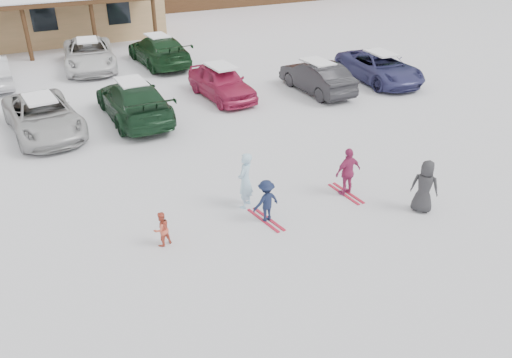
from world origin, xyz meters
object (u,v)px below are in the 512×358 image
child_navy (266,201)px  parked_car_11 (159,50)px  parked_car_3 (134,101)px  parked_car_6 (379,67)px  toddler_red (162,229)px  parked_car_2 (43,116)px  parked_car_4 (221,82)px  adult_skier (245,181)px  child_magenta (348,172)px  parked_car_5 (317,77)px  parked_car_10 (89,54)px  bystander_dark (425,186)px

child_navy → parked_car_11: 16.43m
parked_car_3 → parked_car_6: (11.97, -0.50, -0.07)m
toddler_red → parked_car_2: 9.06m
parked_car_3 → parked_car_4: (4.13, 0.74, -0.04)m
adult_skier → parked_car_2: 9.28m
child_navy → child_magenta: 2.80m
child_magenta → parked_car_5: size_ratio=0.34×
toddler_red → parked_car_5: parked_car_5 is taller
parked_car_5 → parked_car_2: bearing=-3.8°
parked_car_3 → parked_car_6: 11.98m
parked_car_11 → parked_car_2: bearing=44.9°
child_navy → parked_car_10: parked_car_10 is taller
parked_car_2 → adult_skier: bearing=-66.8°
adult_skier → parked_car_10: bearing=-126.6°
parked_car_11 → child_navy: bearing=80.3°
adult_skier → child_navy: (0.17, -0.92, -0.22)m
parked_car_5 → parked_car_11: (-5.01, 7.79, 0.07)m
parked_car_2 → child_navy: bearing=-68.4°
parked_car_10 → parked_car_11: bearing=-7.2°
child_navy → parked_car_4: size_ratio=0.28×
child_navy → parked_car_6: bearing=-150.2°
toddler_red → parked_car_6: 16.00m
parked_car_3 → parked_car_10: bearing=-89.2°
parked_car_6 → adult_skier: bearing=-141.4°
adult_skier → parked_car_4: size_ratio=0.39×
child_magenta → parked_car_3: 9.67m
child_magenta → parked_car_2: bearing=-53.8°
bystander_dark → parked_car_11: (-1.92, 17.83, 0.02)m
bystander_dark → parked_car_3: 11.78m
parked_car_2 → parked_car_5: (11.73, -0.61, 0.02)m
parked_car_2 → parked_car_11: parked_car_11 is taller
child_navy → parked_car_11: size_ratio=0.23×
child_magenta → parked_car_6: bearing=-137.1°
parked_car_10 → child_magenta: bearing=-68.5°
parked_car_3 → parked_car_4: bearing=-170.1°
child_magenta → parked_car_4: bearing=-94.3°
adult_skier → parked_car_6: 13.36m
parked_car_6 → parked_car_4: bearing=175.0°
parked_car_6 → parked_car_2: bearing=-178.3°
toddler_red → parked_car_11: parked_car_11 is taller
child_magenta → parked_car_3: bearing=-69.2°
child_navy → parked_car_4: 10.19m
child_navy → parked_car_11: bearing=-106.0°
child_magenta → parked_car_6: size_ratio=0.29×
toddler_red → bystander_dark: size_ratio=0.61×
adult_skier → parked_car_10: 16.36m
parked_car_2 → parked_car_4: 7.55m
parked_car_3 → parked_car_4: parked_car_3 is taller
adult_skier → parked_car_6: (11.01, 7.58, -0.12)m
toddler_red → parked_car_2: (-1.69, 8.90, 0.23)m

